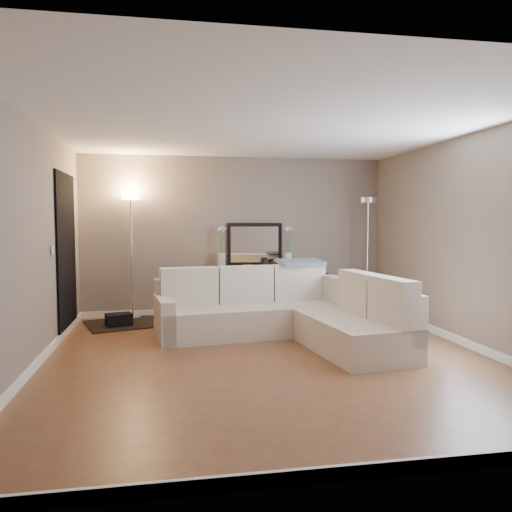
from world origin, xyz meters
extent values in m
cube|color=brown|center=(0.00, 0.00, -0.01)|extent=(5.00, 5.50, 0.01)
cube|color=white|center=(0.00, 0.00, 2.60)|extent=(5.00, 5.50, 0.01)
cube|color=gray|center=(0.00, 2.76, 1.30)|extent=(5.00, 0.02, 2.60)
cube|color=gray|center=(0.00, -2.76, 1.30)|extent=(5.00, 0.02, 2.60)
cube|color=gray|center=(-2.51, 0.00, 1.30)|extent=(0.02, 5.50, 2.60)
cube|color=gray|center=(2.51, 0.00, 1.30)|extent=(0.02, 5.50, 2.60)
cube|color=white|center=(0.00, 2.73, 0.05)|extent=(5.00, 0.03, 0.10)
cube|color=white|center=(0.00, -2.73, 0.05)|extent=(5.00, 0.03, 0.10)
cube|color=white|center=(-2.48, 0.00, 0.05)|extent=(0.03, 5.50, 0.10)
cube|color=white|center=(2.48, 0.00, 0.05)|extent=(0.03, 5.50, 0.10)
cube|color=black|center=(-2.48, 1.70, 1.10)|extent=(0.02, 1.20, 2.20)
cube|color=white|center=(-2.48, 0.85, 1.20)|extent=(0.02, 0.08, 0.12)
cube|color=beige|center=(0.04, 1.19, 0.20)|extent=(2.69, 1.23, 0.40)
cube|color=beige|center=(-0.01, 1.53, 0.48)|extent=(2.60, 0.53, 0.56)
cube|color=beige|center=(-1.17, 1.03, 0.28)|extent=(0.29, 0.91, 0.56)
cube|color=beige|center=(1.04, 0.06, 0.20)|extent=(1.10, 1.70, 0.40)
cube|color=beige|center=(1.33, 0.55, 0.48)|extent=(0.52, 2.50, 0.56)
cube|color=beige|center=(-0.83, 1.31, 0.66)|extent=(0.80, 0.32, 0.52)
cube|color=beige|center=(-0.04, 1.42, 0.66)|extent=(0.80, 0.32, 0.52)
cube|color=beige|center=(0.75, 1.52, 0.66)|extent=(0.80, 0.32, 0.52)
cube|color=beige|center=(1.24, 0.39, 0.66)|extent=(0.31, 0.74, 0.52)
cube|color=beige|center=(1.33, -0.35, 0.66)|extent=(0.31, 0.74, 0.52)
cube|color=gray|center=(0.80, 1.55, 0.95)|extent=(0.72, 0.49, 0.09)
cube|color=black|center=(0.29, 2.51, 0.77)|extent=(1.32, 0.50, 0.04)
cube|color=black|center=(-0.32, 2.44, 0.37)|extent=(0.05, 0.05, 0.75)
cube|color=black|center=(-0.28, 2.72, 0.37)|extent=(0.05, 0.05, 0.75)
cube|color=black|center=(0.86, 2.30, 0.37)|extent=(0.05, 0.05, 0.75)
cube|color=black|center=(0.89, 2.57, 0.37)|extent=(0.05, 0.05, 0.75)
cube|color=black|center=(0.29, 2.51, 0.18)|extent=(1.23, 0.46, 0.03)
cube|color=#BF3333|center=(-0.24, 2.57, 0.29)|extent=(0.05, 0.16, 0.19)
cube|color=#3359A5|center=(-0.20, 2.57, 0.30)|extent=(0.05, 0.16, 0.21)
cube|color=gold|center=(-0.15, 2.56, 0.31)|extent=(0.06, 0.16, 0.23)
cube|color=#3F7F4C|center=(-0.10, 2.56, 0.29)|extent=(0.07, 0.16, 0.19)
cube|color=#994C99|center=(-0.05, 2.55, 0.30)|extent=(0.05, 0.16, 0.21)
cube|color=orange|center=(-0.01, 2.54, 0.31)|extent=(0.05, 0.16, 0.23)
cube|color=#262626|center=(0.03, 2.54, 0.29)|extent=(0.06, 0.16, 0.19)
cube|color=#4C99B2|center=(0.09, 2.53, 0.30)|extent=(0.07, 0.16, 0.21)
cube|color=#B2A58C|center=(0.13, 2.53, 0.31)|extent=(0.05, 0.16, 0.23)
cube|color=brown|center=(0.17, 2.52, 0.29)|extent=(0.05, 0.16, 0.19)
cube|color=navy|center=(0.22, 2.52, 0.30)|extent=(0.06, 0.16, 0.21)
cube|color=gold|center=(0.27, 2.51, 0.31)|extent=(0.07, 0.16, 0.23)
cube|color=black|center=(0.31, 2.67, 1.16)|extent=(0.91, 0.15, 0.71)
cube|color=white|center=(0.31, 2.65, 1.16)|extent=(0.78, 0.11, 0.59)
cube|color=#CC5C24|center=(0.17, 2.49, 0.81)|extent=(0.19, 0.14, 0.04)
cube|color=black|center=(0.46, 2.44, 0.86)|extent=(0.10, 0.03, 0.13)
cube|color=black|center=(0.58, 2.42, 0.85)|extent=(0.08, 0.03, 0.11)
cylinder|color=silver|center=(-0.25, 2.57, 0.91)|extent=(0.13, 0.13, 0.24)
cylinder|color=#38722D|center=(-0.27, 2.58, 1.19)|extent=(0.10, 0.02, 0.41)
sphere|color=#E5598C|center=(-0.29, 2.58, 1.40)|extent=(0.08, 0.08, 0.07)
cylinder|color=#38722D|center=(-0.26, 2.58, 1.20)|extent=(0.06, 0.01, 0.43)
sphere|color=white|center=(-0.27, 2.58, 1.42)|extent=(0.08, 0.08, 0.07)
cylinder|color=#38722D|center=(-0.25, 2.57, 1.21)|extent=(0.01, 0.01, 0.45)
sphere|color=#598CE5|center=(-0.25, 2.57, 1.44)|extent=(0.08, 0.08, 0.07)
cylinder|color=#38722D|center=(-0.24, 2.57, 1.19)|extent=(0.05, 0.01, 0.41)
sphere|color=#E58C4C|center=(-0.23, 2.57, 1.40)|extent=(0.08, 0.08, 0.07)
cylinder|color=#38722D|center=(-0.23, 2.57, 1.20)|extent=(0.10, 0.02, 0.43)
sphere|color=#D866B2|center=(-0.21, 2.57, 1.42)|extent=(0.08, 0.08, 0.07)
cylinder|color=silver|center=(0.83, 2.44, 0.91)|extent=(0.13, 0.13, 0.24)
cylinder|color=#38722D|center=(0.81, 2.44, 1.19)|extent=(0.10, 0.02, 0.41)
sphere|color=#E5598C|center=(0.79, 2.44, 1.40)|extent=(0.08, 0.08, 0.07)
cylinder|color=#38722D|center=(0.82, 2.44, 1.20)|extent=(0.06, 0.01, 0.43)
sphere|color=white|center=(0.81, 2.44, 1.42)|extent=(0.08, 0.08, 0.07)
cylinder|color=#38722D|center=(0.83, 2.44, 1.21)|extent=(0.01, 0.01, 0.45)
sphere|color=#598CE5|center=(0.83, 2.44, 1.44)|extent=(0.08, 0.08, 0.07)
cylinder|color=#38722D|center=(0.83, 2.44, 1.19)|extent=(0.05, 0.01, 0.41)
sphere|color=#E58C4C|center=(0.85, 2.44, 1.40)|extent=(0.08, 0.08, 0.07)
cylinder|color=#38722D|center=(0.84, 2.44, 1.20)|extent=(0.10, 0.02, 0.43)
sphere|color=#D866B2|center=(0.86, 2.43, 1.42)|extent=(0.08, 0.08, 0.07)
cylinder|color=silver|center=(-1.67, 2.57, 0.02)|extent=(0.32, 0.32, 0.03)
cylinder|color=silver|center=(-1.67, 2.57, 0.95)|extent=(0.03, 0.03, 1.87)
cylinder|color=#FFBF72|center=(-1.67, 2.57, 1.92)|extent=(0.35, 0.35, 0.09)
cylinder|color=silver|center=(2.11, 2.22, 0.02)|extent=(0.30, 0.30, 0.03)
cylinder|color=silver|center=(2.11, 2.22, 0.93)|extent=(0.03, 0.03, 1.83)
cylinder|color=silver|center=(2.11, 2.22, 1.89)|extent=(0.33, 0.33, 0.08)
cube|color=black|center=(-1.67, 2.19, 0.01)|extent=(1.50, 1.29, 0.02)
cube|color=black|center=(-1.83, 2.01, 0.07)|extent=(0.42, 0.35, 0.23)
camera|label=1|loc=(-1.12, -5.47, 1.55)|focal=35.00mm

